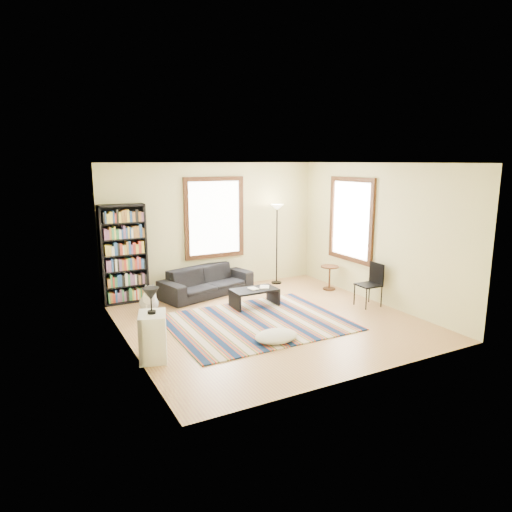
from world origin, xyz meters
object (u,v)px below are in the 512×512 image
side_table (329,278)px  folding_chair (368,285)px  coffee_table (254,298)px  floor_lamp (277,244)px  dog (149,298)px  floor_cushion (276,336)px  white_cabinet (153,337)px  bookshelf (124,254)px  sofa (207,281)px

side_table → folding_chair: size_ratio=0.63×
coffee_table → floor_lamp: size_ratio=0.48×
floor_lamp → dog: (-3.21, -0.66, -0.65)m
floor_cushion → side_table: 3.30m
side_table → white_cabinet: white_cabinet is taller
folding_chair → white_cabinet: folding_chair is taller
coffee_table → floor_lamp: 1.99m
side_table → floor_cushion: bearing=-141.6°
bookshelf → white_cabinet: 3.06m
bookshelf → floor_cushion: size_ratio=2.78×
sofa → bookshelf: bookshelf is taller
coffee_table → dog: (-1.93, 0.66, 0.10)m
side_table → coffee_table: bearing=-171.7°
white_cabinet → folding_chair: bearing=23.4°
floor_cushion → sofa: bearing=89.9°
floor_lamp → floor_cushion: bearing=-120.5°
coffee_table → side_table: bearing=8.3°
coffee_table → sofa: bearing=113.0°
coffee_table → dog: 2.04m
sofa → side_table: size_ratio=3.78×
sofa → white_cabinet: 3.32m
bookshelf → floor_lamp: (3.46, -0.17, -0.07)m
coffee_table → folding_chair: 2.27m
white_cabinet → floor_lamp: bearing=54.4°
bookshelf → dog: bearing=-73.3°
sofa → folding_chair: (2.53, -2.24, 0.13)m
side_table → dog: size_ratio=0.96×
coffee_table → side_table: side_table is taller
sofa → side_table: 2.74m
bookshelf → coffee_table: 2.76m
floor_cushion → white_cabinet: 1.95m
floor_cushion → folding_chair: (2.53, 0.73, 0.34)m
sofa → coffee_table: bearing=-82.5°
side_table → folding_chair: (-0.05, -1.32, 0.16)m
floor_lamp → folding_chair: size_ratio=2.16×
coffee_table → bookshelf: bearing=145.7°
folding_chair → dog: folding_chair is taller
floor_lamp → side_table: floor_lamp is taller
sofa → dog: sofa is taller
white_cabinet → dog: (0.51, 2.15, -0.07)m
floor_lamp → side_table: (0.78, -1.02, -0.66)m
coffee_table → white_cabinet: white_cabinet is taller
bookshelf → sofa: bearing=-9.2°
floor_cushion → folding_chair: size_ratio=0.84×
coffee_table → dog: dog is taller
coffee_table → floor_lamp: (1.28, 1.32, 0.75)m
floor_cushion → side_table: (2.58, 2.05, 0.18)m
side_table → dog: bearing=174.9°
sofa → floor_lamp: size_ratio=1.10×
floor_cushion → side_table: bearing=38.4°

